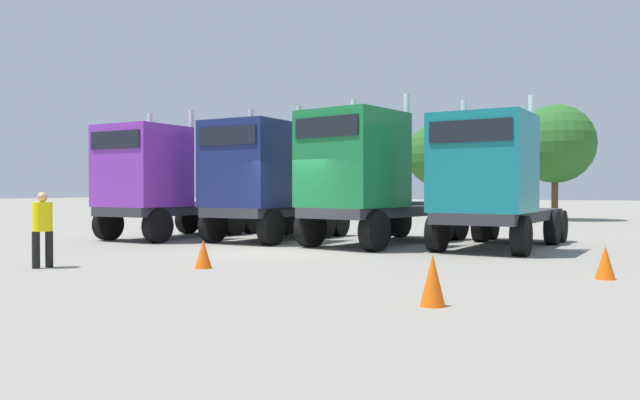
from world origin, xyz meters
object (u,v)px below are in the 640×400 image
semi_truck_navy (260,180)px  semi_truck_green (365,177)px  semi_truck_purple (157,182)px  semi_truck_teal (490,182)px  visitor_in_hivis (42,224)px  traffic_cone_near (203,254)px  traffic_cone_far (605,262)px  traffic_cone_mid (433,280)px

semi_truck_navy → semi_truck_green: bearing=90.9°
semi_truck_purple → semi_truck_navy: (3.66, 0.48, 0.06)m
semi_truck_green → semi_truck_teal: (3.57, 0.12, -0.16)m
semi_truck_navy → semi_truck_teal: (7.24, -0.22, -0.12)m
semi_truck_green → semi_truck_teal: 3.58m
visitor_in_hivis → traffic_cone_near: visitor_in_hivis is taller
semi_truck_purple → traffic_cone_near: (5.89, -6.18, -1.63)m
traffic_cone_far → semi_truck_purple: bearing=161.1°
semi_truck_green → traffic_cone_far: size_ratio=10.75×
traffic_cone_near → traffic_cone_far: (7.77, 1.50, 0.01)m
semi_truck_teal → traffic_cone_mid: bearing=10.8°
semi_truck_navy → visitor_in_hivis: (-0.94, -7.94, -1.07)m
semi_truck_purple → semi_truck_navy: semi_truck_navy is taller
traffic_cone_mid → semi_truck_navy: bearing=130.2°
traffic_cone_near → traffic_cone_mid: size_ratio=0.81×
traffic_cone_mid → traffic_cone_far: size_ratio=1.19×
semi_truck_navy → traffic_cone_far: 11.39m
semi_truck_purple → visitor_in_hivis: semi_truck_purple is taller
semi_truck_teal → visitor_in_hivis: 11.29m
semi_truck_green → traffic_cone_far: bearing=67.4°
semi_truck_purple → semi_truck_teal: bearing=98.0°
semi_truck_purple → semi_truck_navy: bearing=104.1°
semi_truck_navy → semi_truck_green: semi_truck_green is taller
semi_truck_purple → traffic_cone_near: bearing=50.2°
semi_truck_navy → semi_truck_purple: bearing=-76.3°
traffic_cone_near → traffic_cone_far: 7.92m
visitor_in_hivis → traffic_cone_far: bearing=-144.9°
traffic_cone_far → semi_truck_teal: bearing=119.3°
semi_truck_navy → visitor_in_hivis: 8.07m
semi_truck_green → traffic_cone_near: size_ratio=11.16×
semi_truck_purple → semi_truck_green: bearing=97.7°
semi_truck_navy → visitor_in_hivis: bearing=-0.6°
semi_truck_green → semi_truck_teal: semi_truck_green is taller
semi_truck_teal → traffic_cone_near: 8.31m
traffic_cone_mid → traffic_cone_far: 4.59m
semi_truck_navy → traffic_cone_mid: bearing=46.3°
semi_truck_teal → visitor_in_hivis: size_ratio=4.07×
visitor_in_hivis → traffic_cone_far: size_ratio=2.56×
semi_truck_teal → traffic_cone_mid: (0.45, -8.90, -1.51)m
traffic_cone_near → traffic_cone_mid: bearing=-24.2°
semi_truck_teal → visitor_in_hivis: bearing=-38.7°
semi_truck_purple → visitor_in_hivis: 8.00m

